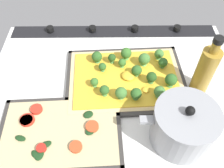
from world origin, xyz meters
TOP-DOWN VIEW (x-y plane):
  - ground_plane at (0.00, 0.00)cm, footprint 85.31×72.37cm
  - stove_control_panel at (0.00, -32.69)cm, footprint 81.90×7.00cm
  - baking_tray_front at (-3.60, -6.71)cm, footprint 40.98×30.98cm
  - broccoli_pizza at (-4.75, -6.84)cm, footprint 38.47×28.47cm
  - baking_tray_back at (15.89, 12.91)cm, footprint 35.88×25.24cm
  - veggie_pizza_back at (16.23, 12.84)cm, footprint 33.37×22.73cm
  - cooking_pot at (-17.67, 14.36)cm, footprint 23.77×16.90cm
  - oil_bottle at (-27.28, -3.26)cm, footprint 5.69×5.69cm

SIDE VIEW (x-z plane):
  - ground_plane at x=0.00cm, z-range -3.00..0.00cm
  - baking_tray_front at x=-3.60cm, z-range -0.29..1.01cm
  - baking_tray_back at x=15.89cm, z-range -0.28..1.02cm
  - stove_control_panel at x=0.00cm, z-range -0.76..1.84cm
  - veggie_pizza_back at x=16.23cm, z-range 0.13..2.03cm
  - broccoli_pizza at x=-4.75cm, z-range -0.93..5.29cm
  - cooking_pot at x=-17.67cm, z-range -1.14..13.64cm
  - oil_bottle at x=-27.28cm, z-range -1.86..19.44cm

